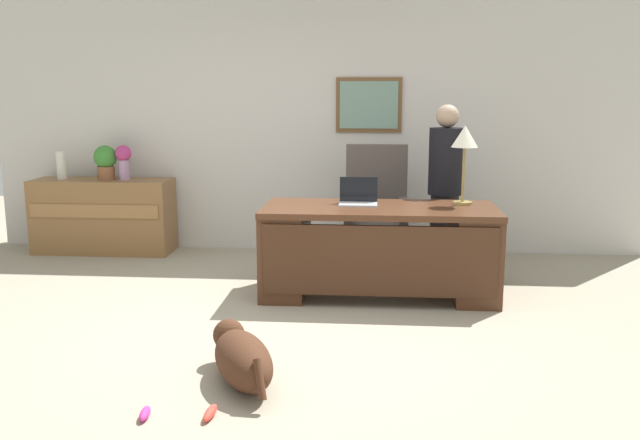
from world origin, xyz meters
The scene contains 14 objects.
ground_plane centered at (0.00, 0.00, 0.00)m, with size 12.00×12.00×0.00m, color #9E937F.
back_wall centered at (0.00, 2.60, 1.35)m, with size 7.00×0.16×2.70m.
desk centered at (0.70, 0.88, 0.42)m, with size 1.94×0.84×0.76m.
credenza centered at (-2.23, 2.25, 0.39)m, with size 1.46×0.50×0.78m.
armchair centered at (0.67, 1.87, 0.52)m, with size 0.60×0.59×1.19m.
person_standing centered at (1.30, 1.65, 0.81)m, with size 0.32×0.32×1.58m.
dog_lying centered at (-0.11, -0.94, 0.15)m, with size 0.57×0.78×0.30m.
laptop centered at (0.52, 1.01, 0.81)m, with size 0.32×0.22×0.22m.
desk_lamp centered at (1.39, 1.08, 1.28)m, with size 0.22×0.22×0.66m.
vase_with_flowers centered at (-1.98, 2.25, 1.00)m, with size 0.17×0.17×0.36m.
vase_empty centered at (-2.66, 2.25, 0.93)m, with size 0.10×0.10×0.29m, color silver.
potted_plant centered at (-2.18, 2.25, 0.98)m, with size 0.24×0.24×0.36m.
dog_toy_bone centered at (-0.19, -1.39, 0.03)m, with size 0.18×0.05×0.05m, color #E53F33.
dog_toy_plush centered at (-0.53, -1.43, 0.03)m, with size 0.15×0.05×0.05m, color #D8338C.
Camera 1 is at (0.66, -4.66, 1.68)m, focal length 38.07 mm.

